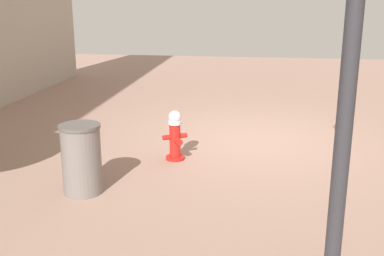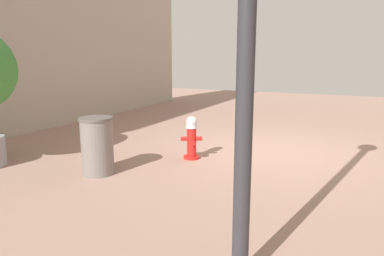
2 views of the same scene
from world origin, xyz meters
TOP-DOWN VIEW (x-y plane):
  - ground_plane at (0.00, 0.00)m, footprint 23.40×23.40m
  - fire_hydrant at (1.22, 1.18)m, footprint 0.38×0.36m
  - trash_bin at (2.19, 2.61)m, footprint 0.53×0.53m

SIDE VIEW (x-z plane):
  - ground_plane at x=0.00m, z-range 0.00..0.00m
  - fire_hydrant at x=1.22m, z-range 0.00..0.79m
  - trash_bin at x=2.19m, z-range 0.00..0.92m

